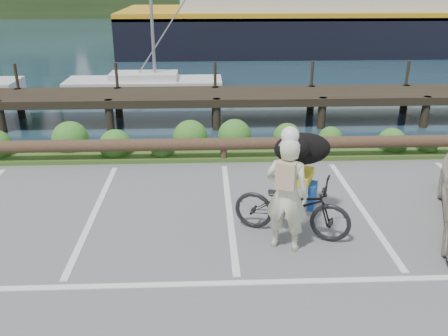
# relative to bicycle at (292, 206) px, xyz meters

# --- Properties ---
(ground) EXTENTS (72.00, 72.00, 0.00)m
(ground) POSITION_rel_bicycle_xyz_m (-1.03, -1.02, -0.54)
(ground) COLOR #57585A
(harbor_backdrop) EXTENTS (170.00, 160.00, 30.00)m
(harbor_backdrop) POSITION_rel_bicycle_xyz_m (-0.65, 77.50, -0.54)
(harbor_backdrop) COLOR #182E3B
(harbor_backdrop) RESTS_ON ground
(vegetation_strip) EXTENTS (34.00, 1.60, 0.10)m
(vegetation_strip) POSITION_rel_bicycle_xyz_m (-1.03, 4.28, -0.49)
(vegetation_strip) COLOR #3D5B21
(vegetation_strip) RESTS_ON ground
(log_rail) EXTENTS (32.00, 0.30, 0.60)m
(log_rail) POSITION_rel_bicycle_xyz_m (-1.03, 3.58, -0.54)
(log_rail) COLOR #443021
(log_rail) RESTS_ON ground
(bicycle) EXTENTS (2.17, 1.45, 1.08)m
(bicycle) POSITION_rel_bicycle_xyz_m (0.00, 0.00, 0.00)
(bicycle) COLOR black
(bicycle) RESTS_ON ground
(cyclist) EXTENTS (0.84, 0.70, 1.95)m
(cyclist) POSITION_rel_bicycle_xyz_m (-0.18, -0.44, 0.44)
(cyclist) COLOR beige
(cyclist) RESTS_ON ground
(dog) EXTENTS (0.85, 1.13, 0.59)m
(dog) POSITION_rel_bicycle_xyz_m (0.25, 0.61, 0.83)
(dog) COLOR black
(dog) RESTS_ON bicycle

